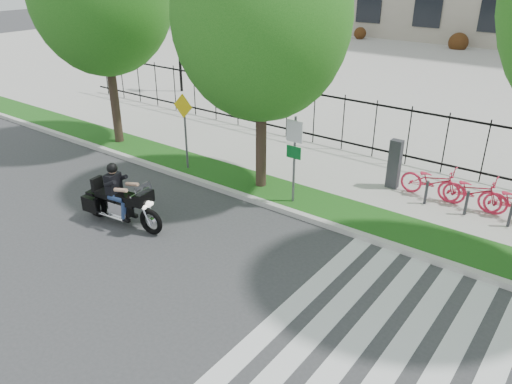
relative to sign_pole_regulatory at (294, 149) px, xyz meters
The scene contains 11 objects.
ground 4.91m from the sign_pole_regulatory, 86.18° to the right, with size 120.00×120.00×0.00m, color #363639.
curb 1.76m from the sign_pole_regulatory, 57.46° to the right, with size 60.00×0.20×0.15m, color #BAB7AF.
grass_verge 1.73m from the sign_pole_regulatory, 50.54° to the left, with size 60.00×1.50×0.15m, color #175014.
sidewalk 3.33m from the sign_pole_regulatory, 83.93° to the left, with size 60.00×3.50×0.15m, color #ACA8A1.
plaza 20.49m from the sign_pole_regulatory, 89.14° to the left, with size 80.00×34.00×0.10m, color #ACA8A1.
iron_fence 4.67m from the sign_pole_regulatory, 86.22° to the left, with size 30.00×0.06×2.00m, color black, non-canonical shape.
lamp_post_left 13.93m from the sign_pole_regulatory, 147.60° to the left, with size 1.06×0.70×4.25m.
street_tree_1 3.59m from the sign_pole_regulatory, 165.10° to the left, with size 4.85×4.85×7.67m.
sign_pole_regulatory is the anchor object (origin of this frame).
sign_pole_warning 4.15m from the sign_pole_regulatory, behind, with size 0.78×0.09×2.49m.
motorcycle_rider 4.84m from the sign_pole_regulatory, 130.07° to the right, with size 2.70×0.90×2.08m.
Camera 1 is at (6.51, -6.28, 6.54)m, focal length 35.00 mm.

